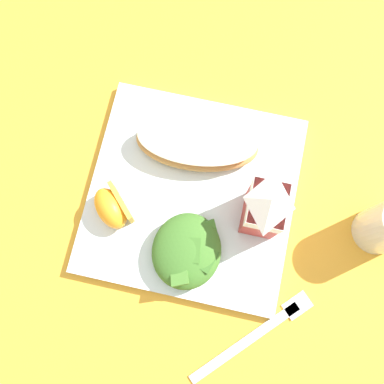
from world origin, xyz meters
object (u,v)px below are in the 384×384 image
white_plate (192,195)px  green_salad_pile (187,251)px  milk_carton (265,208)px  metal_fork (261,331)px  cheesy_pizza_bread (197,142)px  orange_wedge_front (112,208)px

white_plate → green_salad_pile: (0.08, 0.01, 0.03)m
white_plate → milk_carton: size_ratio=2.55×
metal_fork → white_plate: bearing=-141.1°
white_plate → cheesy_pizza_bread: 0.07m
green_salad_pile → orange_wedge_front: size_ratio=1.46×
green_salad_pile → orange_wedge_front: green_salad_pile is taller
green_salad_pile → metal_fork: size_ratio=0.68×
cheesy_pizza_bread → milk_carton: 0.14m
green_salad_pile → metal_fork: (0.08, 0.12, -0.03)m
orange_wedge_front → milk_carton: bearing=100.2°
white_plate → metal_fork: size_ratio=1.90×
white_plate → green_salad_pile: 0.09m
metal_fork → milk_carton: bearing=-167.0°
milk_carton → orange_wedge_front: 0.20m
white_plate → green_salad_pile: bearing=7.5°
white_plate → cheesy_pizza_bread: cheesy_pizza_bread is taller
green_salad_pile → white_plate: bearing=-172.5°
white_plate → metal_fork: 0.20m
orange_wedge_front → metal_fork: bearing=63.5°
cheesy_pizza_bread → metal_fork: size_ratio=1.20×
cheesy_pizza_bread → milk_carton: (0.08, 0.10, 0.04)m
white_plate → metal_fork: bearing=38.9°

